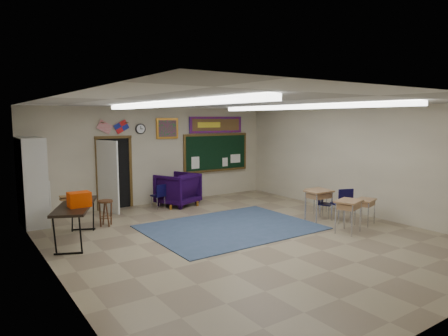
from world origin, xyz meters
TOP-DOWN VIEW (x-y plane):
  - floor at (0.00, 0.00)m, footprint 9.00×9.00m
  - back_wall at (0.00, 4.50)m, footprint 8.00×0.04m
  - left_wall at (-4.00, 0.00)m, footprint 0.04×9.00m
  - right_wall at (4.00, 0.00)m, footprint 0.04×9.00m
  - ceiling at (0.00, 0.00)m, footprint 8.00×9.00m
  - area_rug at (0.20, 0.80)m, footprint 4.00×3.00m
  - fluorescent_strips at (0.00, 0.00)m, footprint 3.86×6.00m
  - doorway at (-1.50, 4.35)m, footprint 1.10×0.89m
  - chalkboard at (2.20, 4.46)m, footprint 2.55×0.14m
  - bulletin_board at (2.20, 4.47)m, footprint 2.10×0.05m
  - framed_art_print at (0.35, 4.47)m, footprint 0.75×0.05m
  - wall_clock at (-0.55, 4.47)m, footprint 0.32×0.05m
  - wall_flags at (-1.40, 4.44)m, footprint 1.16×0.06m
  - storage_cabinet at (-3.71, 3.85)m, footprint 0.59×1.25m
  - wingback_armchair at (0.34, 3.82)m, footprint 1.42×1.44m
  - student_chair_reading at (-0.34, 3.76)m, footprint 0.42×0.42m
  - student_chair_desk_a at (2.89, -0.37)m, footprint 0.57×0.57m
  - student_chair_desk_b at (2.91, 0.16)m, footprint 0.45×0.45m
  - student_desk_front_left at (2.52, 0.07)m, footprint 0.68×0.52m
  - student_desk_front_right at (3.20, 0.77)m, footprint 0.59×0.46m
  - student_desk_back_left at (2.21, -1.12)m, footprint 0.76×0.65m
  - student_desk_back_right at (3.16, -0.89)m, footprint 0.64×0.55m
  - folding_table at (-3.20, 1.80)m, footprint 1.41×2.07m
  - wooden_stool at (-2.26, 2.70)m, footprint 0.36×0.36m

SIDE VIEW (x-z plane):
  - floor at x=0.00m, z-range 0.00..0.00m
  - area_rug at x=0.20m, z-range 0.00..0.02m
  - wooden_stool at x=-2.26m, z-range 0.01..0.66m
  - student_chair_desk_b at x=2.91m, z-range 0.00..0.70m
  - student_desk_back_right at x=3.16m, z-range 0.04..0.69m
  - student_chair_reading at x=-0.34m, z-range 0.00..0.73m
  - student_desk_front_right at x=3.20m, z-range 0.04..0.71m
  - student_desk_back_left at x=2.21m, z-range 0.05..0.82m
  - student_desk_front_left at x=2.52m, z-range 0.05..0.85m
  - student_chair_desk_a at x=2.89m, z-range 0.00..0.89m
  - folding_table at x=-3.20m, z-range -0.12..1.01m
  - wingback_armchair at x=0.34m, z-range 0.00..1.00m
  - doorway at x=-1.50m, z-range -0.02..2.14m
  - storage_cabinet at x=-3.71m, z-range 0.00..2.20m
  - chalkboard at x=2.20m, z-range 0.81..2.11m
  - back_wall at x=0.00m, z-range 0.00..3.00m
  - left_wall at x=-4.00m, z-range 0.00..3.00m
  - right_wall at x=4.00m, z-range 0.00..3.00m
  - framed_art_print at x=0.35m, z-range 2.02..2.67m
  - wall_clock at x=-0.55m, z-range 2.19..2.51m
  - bulletin_board at x=2.20m, z-range 2.18..2.73m
  - wall_flags at x=-1.40m, z-range 2.13..2.83m
  - fluorescent_strips at x=0.00m, z-range 2.89..2.99m
  - ceiling at x=0.00m, z-range 2.98..3.02m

